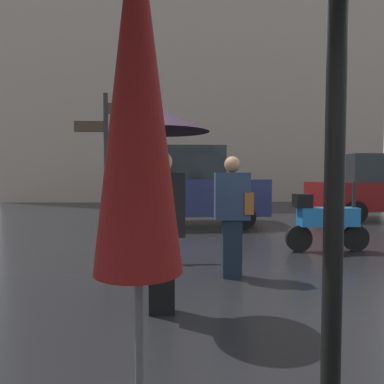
{
  "coord_description": "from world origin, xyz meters",
  "views": [
    {
      "loc": [
        -0.93,
        -2.37,
        1.35
      ],
      "look_at": [
        -0.6,
        4.94,
        0.98
      ],
      "focal_mm": 32.94,
      "sensor_mm": 36.0,
      "label": 1
    }
  ],
  "objects_px": {
    "pedestrian_with_umbrella": "(161,157)",
    "parked_car_right": "(186,186)",
    "street_signpost": "(107,157)",
    "folded_patio_umbrella_far": "(137,100)",
    "pedestrian_with_bag": "(233,209)",
    "parked_scooter": "(325,220)"
  },
  "relations": [
    {
      "from": "folded_patio_umbrella_far",
      "to": "street_signpost",
      "type": "height_order",
      "value": "street_signpost"
    },
    {
      "from": "folded_patio_umbrella_far",
      "to": "pedestrian_with_bag",
      "type": "relative_size",
      "value": 1.56
    },
    {
      "from": "parked_scooter",
      "to": "street_signpost",
      "type": "relative_size",
      "value": 0.55
    },
    {
      "from": "folded_patio_umbrella_far",
      "to": "pedestrian_with_bag",
      "type": "distance_m",
      "value": 3.32
    },
    {
      "from": "pedestrian_with_umbrella",
      "to": "street_signpost",
      "type": "xyz_separation_m",
      "value": [
        -1.03,
        2.59,
        0.12
      ]
    },
    {
      "from": "pedestrian_with_umbrella",
      "to": "parked_car_right",
      "type": "bearing_deg",
      "value": -154.53
    },
    {
      "from": "folded_patio_umbrella_far",
      "to": "pedestrian_with_umbrella",
      "type": "bearing_deg",
      "value": 89.6
    },
    {
      "from": "parked_scooter",
      "to": "street_signpost",
      "type": "bearing_deg",
      "value": 160.94
    },
    {
      "from": "pedestrian_with_bag",
      "to": "parked_car_right",
      "type": "distance_m",
      "value": 4.92
    },
    {
      "from": "parked_scooter",
      "to": "parked_car_right",
      "type": "relative_size",
      "value": 0.37
    },
    {
      "from": "parked_car_right",
      "to": "street_signpost",
      "type": "height_order",
      "value": "street_signpost"
    },
    {
      "from": "pedestrian_with_bag",
      "to": "parked_car_right",
      "type": "xyz_separation_m",
      "value": [
        -0.48,
        4.89,
        0.13
      ]
    },
    {
      "from": "folded_patio_umbrella_far",
      "to": "street_signpost",
      "type": "xyz_separation_m",
      "value": [
        -1.01,
        4.53,
        -0.01
      ]
    },
    {
      "from": "pedestrian_with_umbrella",
      "to": "pedestrian_with_bag",
      "type": "xyz_separation_m",
      "value": [
        0.88,
        1.17,
        -0.62
      ]
    },
    {
      "from": "parked_car_right",
      "to": "street_signpost",
      "type": "relative_size",
      "value": 1.49
    },
    {
      "from": "folded_patio_umbrella_far",
      "to": "pedestrian_with_bag",
      "type": "height_order",
      "value": "folded_patio_umbrella_far"
    },
    {
      "from": "pedestrian_with_umbrella",
      "to": "street_signpost",
      "type": "relative_size",
      "value": 0.73
    },
    {
      "from": "pedestrian_with_bag",
      "to": "folded_patio_umbrella_far",
      "type": "bearing_deg",
      "value": 150.45
    },
    {
      "from": "folded_patio_umbrella_far",
      "to": "parked_scooter",
      "type": "height_order",
      "value": "folded_patio_umbrella_far"
    },
    {
      "from": "pedestrian_with_bag",
      "to": "parked_scooter",
      "type": "xyz_separation_m",
      "value": [
        1.85,
        1.46,
        -0.34
      ]
    },
    {
      "from": "folded_patio_umbrella_far",
      "to": "pedestrian_with_umbrella",
      "type": "xyz_separation_m",
      "value": [
        0.01,
        1.94,
        -0.13
      ]
    },
    {
      "from": "pedestrian_with_umbrella",
      "to": "parked_car_right",
      "type": "height_order",
      "value": "parked_car_right"
    }
  ]
}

